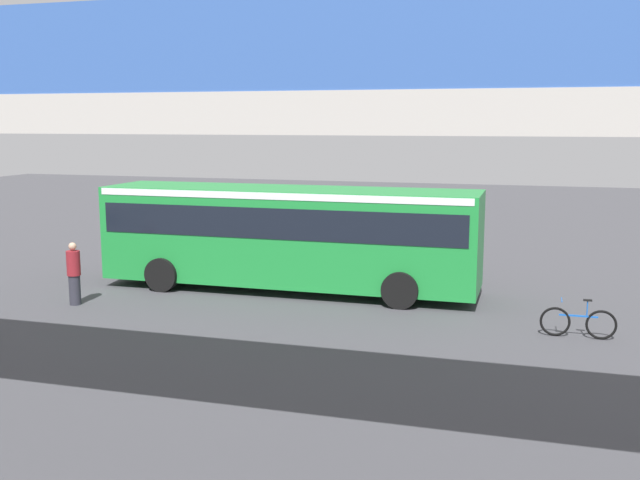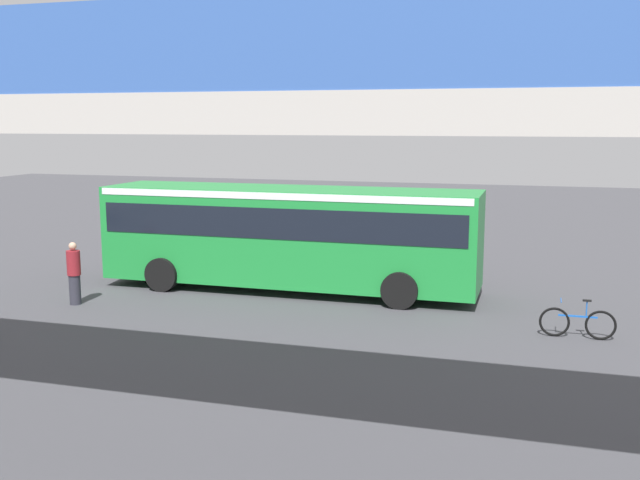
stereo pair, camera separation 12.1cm
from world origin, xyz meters
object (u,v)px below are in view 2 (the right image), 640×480
at_px(pedestrian, 74,274).
at_px(bicycle_blue, 577,323).
at_px(city_bus, 289,230).
at_px(traffic_sign, 261,209).

bearing_deg(pedestrian, bicycle_blue, -177.37).
relative_size(city_bus, traffic_sign, 4.12).
bearing_deg(city_bus, pedestrian, 33.32).
bearing_deg(bicycle_blue, traffic_sign, -33.92).
xyz_separation_m(city_bus, bicycle_blue, (-8.29, 2.82, -1.51)).
relative_size(city_bus, pedestrian, 6.44).
height_order(city_bus, pedestrian, city_bus).
distance_m(city_bus, bicycle_blue, 8.89).
height_order(city_bus, bicycle_blue, city_bus).
xyz_separation_m(bicycle_blue, traffic_sign, (10.99, -7.39, 1.52)).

